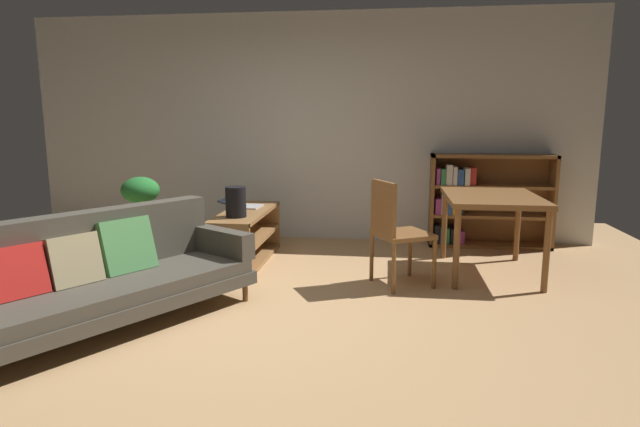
{
  "coord_description": "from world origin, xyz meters",
  "views": [
    {
      "loc": [
        1.02,
        -3.74,
        1.47
      ],
      "look_at": [
        0.46,
        0.54,
        0.69
      ],
      "focal_mm": 29.75,
      "sensor_mm": 36.0,
      "label": 1
    }
  ],
  "objects_px": {
    "dining_chair_near": "(395,228)",
    "bookshelf": "(480,201)",
    "open_laptop": "(243,205)",
    "desk_speaker": "(236,202)",
    "potted_floor_plant": "(141,205)",
    "dining_table": "(492,204)",
    "fabric_couch": "(104,273)",
    "media_console": "(246,236)"
  },
  "relations": [
    {
      "from": "fabric_couch",
      "to": "dining_table",
      "type": "height_order",
      "value": "fabric_couch"
    },
    {
      "from": "fabric_couch",
      "to": "bookshelf",
      "type": "distance_m",
      "value": 4.18
    },
    {
      "from": "potted_floor_plant",
      "to": "dining_chair_near",
      "type": "xyz_separation_m",
      "value": [
        2.62,
        -0.59,
        -0.05
      ]
    },
    {
      "from": "desk_speaker",
      "to": "potted_floor_plant",
      "type": "relative_size",
      "value": 0.34
    },
    {
      "from": "dining_table",
      "to": "fabric_couch",
      "type": "bearing_deg",
      "value": -150.95
    },
    {
      "from": "potted_floor_plant",
      "to": "bookshelf",
      "type": "relative_size",
      "value": 0.63
    },
    {
      "from": "open_laptop",
      "to": "dining_chair_near",
      "type": "relative_size",
      "value": 0.47
    },
    {
      "from": "dining_chair_near",
      "to": "fabric_couch",
      "type": "bearing_deg",
      "value": -150.92
    },
    {
      "from": "dining_table",
      "to": "bookshelf",
      "type": "distance_m",
      "value": 1.18
    },
    {
      "from": "fabric_couch",
      "to": "media_console",
      "type": "relative_size",
      "value": 1.6
    },
    {
      "from": "fabric_couch",
      "to": "potted_floor_plant",
      "type": "bearing_deg",
      "value": 107.32
    },
    {
      "from": "media_console",
      "to": "dining_chair_near",
      "type": "relative_size",
      "value": 1.43
    },
    {
      "from": "media_console",
      "to": "bookshelf",
      "type": "height_order",
      "value": "bookshelf"
    },
    {
      "from": "desk_speaker",
      "to": "dining_chair_near",
      "type": "bearing_deg",
      "value": -10.67
    },
    {
      "from": "media_console",
      "to": "bookshelf",
      "type": "distance_m",
      "value": 2.73
    },
    {
      "from": "open_laptop",
      "to": "dining_chair_near",
      "type": "distance_m",
      "value": 1.82
    },
    {
      "from": "media_console",
      "to": "desk_speaker",
      "type": "height_order",
      "value": "desk_speaker"
    },
    {
      "from": "dining_table",
      "to": "potted_floor_plant",
      "type": "bearing_deg",
      "value": 178.6
    },
    {
      "from": "bookshelf",
      "to": "potted_floor_plant",
      "type": "bearing_deg",
      "value": -163.34
    },
    {
      "from": "media_console",
      "to": "fabric_couch",
      "type": "bearing_deg",
      "value": -107.5
    },
    {
      "from": "fabric_couch",
      "to": "potted_floor_plant",
      "type": "xyz_separation_m",
      "value": [
        -0.54,
        1.74,
        0.2
      ]
    },
    {
      "from": "open_laptop",
      "to": "desk_speaker",
      "type": "height_order",
      "value": "desk_speaker"
    },
    {
      "from": "dining_chair_near",
      "to": "bookshelf",
      "type": "distance_m",
      "value": 1.94
    },
    {
      "from": "desk_speaker",
      "to": "dining_table",
      "type": "height_order",
      "value": "desk_speaker"
    },
    {
      "from": "desk_speaker",
      "to": "dining_table",
      "type": "xyz_separation_m",
      "value": [
        2.42,
        0.21,
        -0.0
      ]
    },
    {
      "from": "fabric_couch",
      "to": "dining_chair_near",
      "type": "bearing_deg",
      "value": 29.08
    },
    {
      "from": "open_laptop",
      "to": "bookshelf",
      "type": "distance_m",
      "value": 2.73
    },
    {
      "from": "dining_chair_near",
      "to": "bookshelf",
      "type": "relative_size",
      "value": 0.69
    },
    {
      "from": "bookshelf",
      "to": "media_console",
      "type": "bearing_deg",
      "value": -157.47
    },
    {
      "from": "dining_chair_near",
      "to": "bookshelf",
      "type": "bearing_deg",
      "value": 59.22
    },
    {
      "from": "open_laptop",
      "to": "dining_table",
      "type": "xyz_separation_m",
      "value": [
        2.51,
        -0.35,
        0.12
      ]
    },
    {
      "from": "potted_floor_plant",
      "to": "dining_table",
      "type": "height_order",
      "value": "potted_floor_plant"
    },
    {
      "from": "dining_chair_near",
      "to": "dining_table",
      "type": "bearing_deg",
      "value": 28.99
    },
    {
      "from": "potted_floor_plant",
      "to": "dining_table",
      "type": "bearing_deg",
      "value": -1.4
    },
    {
      "from": "open_laptop",
      "to": "potted_floor_plant",
      "type": "relative_size",
      "value": 0.51
    },
    {
      "from": "potted_floor_plant",
      "to": "dining_table",
      "type": "xyz_separation_m",
      "value": [
        3.52,
        -0.09,
        0.1
      ]
    },
    {
      "from": "media_console",
      "to": "dining_chair_near",
      "type": "height_order",
      "value": "dining_chair_near"
    },
    {
      "from": "dining_table",
      "to": "dining_chair_near",
      "type": "relative_size",
      "value": 1.22
    },
    {
      "from": "open_laptop",
      "to": "dining_table",
      "type": "distance_m",
      "value": 2.53
    },
    {
      "from": "potted_floor_plant",
      "to": "dining_chair_near",
      "type": "distance_m",
      "value": 2.69
    },
    {
      "from": "open_laptop",
      "to": "desk_speaker",
      "type": "xyz_separation_m",
      "value": [
        0.09,
        -0.56,
        0.12
      ]
    },
    {
      "from": "fabric_couch",
      "to": "media_console",
      "type": "height_order",
      "value": "fabric_couch"
    }
  ]
}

